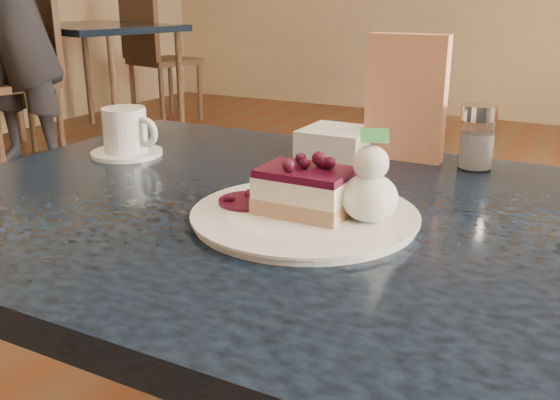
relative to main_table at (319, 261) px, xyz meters
The scene contains 11 objects.
main_table is the anchor object (origin of this frame).
dessert_plate 0.10m from the main_table, 90.16° to the right, with size 0.29×0.29×0.01m, color white.
cheesecake_slice 0.13m from the main_table, 90.16° to the right, with size 0.12×0.09×0.06m.
whipped_cream 0.15m from the main_table, 25.35° to the right, with size 0.07×0.07×0.06m.
berry_sauce 0.14m from the main_table, 147.25° to the right, with size 0.08×0.08×0.01m, color black.
coffee_set 0.47m from the main_table, 166.20° to the left, with size 0.14×0.13×0.09m.
menu_card 0.37m from the main_table, 87.13° to the left, with size 0.14×0.03×0.22m, color beige.
sugar_shaker 0.37m from the main_table, 65.27° to the left, with size 0.06×0.06×0.11m.
napkin_stack 0.32m from the main_table, 108.93° to the left, with size 0.12×0.12×0.05m, color white.
bg_table_far_left 4.02m from the main_table, 138.14° to the left, with size 1.28×1.99×1.32m.
patron 3.39m from the main_table, 146.57° to the left, with size 0.67×0.44×1.83m, color black.
Camera 1 is at (0.10, -0.51, 1.05)m, focal length 40.00 mm.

